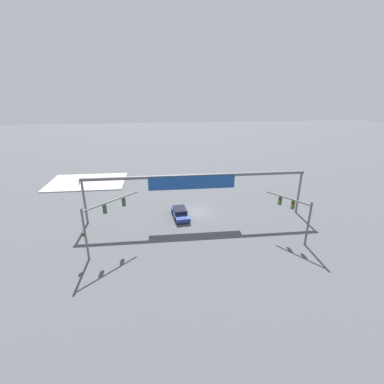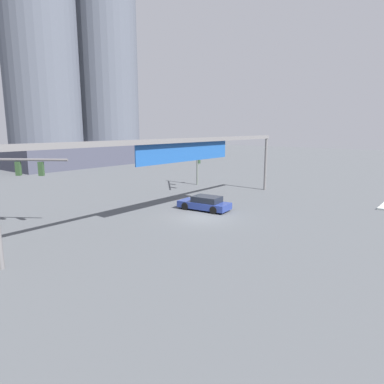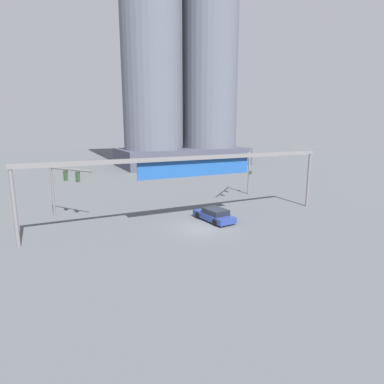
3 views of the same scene
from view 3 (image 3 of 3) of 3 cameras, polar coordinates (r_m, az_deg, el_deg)
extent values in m
plane|color=#4E5256|center=(28.23, 1.59, -6.36)|extent=(206.78, 206.78, 0.00)
cylinder|color=#605E5E|center=(34.20, -23.41, 0.38)|extent=(0.24, 0.24, 5.22)
cylinder|color=#605E5E|center=(31.73, -20.67, 3.73)|extent=(3.30, 4.64, 0.18)
cube|color=#2A4526|center=(32.37, -21.44, 2.72)|extent=(0.40, 0.41, 0.95)
cylinder|color=red|center=(32.43, -21.26, 3.27)|extent=(0.16, 0.20, 0.20)
cylinder|color=orange|center=(32.47, -21.22, 2.75)|extent=(0.16, 0.20, 0.20)
cylinder|color=green|center=(32.52, -21.18, 2.23)|extent=(0.16, 0.20, 0.20)
cube|color=#2A4526|center=(31.15, -19.55, 2.53)|extent=(0.40, 0.41, 0.95)
cylinder|color=red|center=(31.22, -19.37, 3.11)|extent=(0.16, 0.20, 0.20)
cylinder|color=orange|center=(31.26, -19.33, 2.56)|extent=(0.16, 0.20, 0.20)
cylinder|color=green|center=(31.30, -19.29, 2.02)|extent=(0.16, 0.20, 0.20)
cylinder|color=slate|center=(42.06, 10.02, 3.47)|extent=(0.22, 0.22, 5.73)
cylinder|color=slate|center=(38.46, 9.28, 6.45)|extent=(4.95, 4.87, 0.16)
cube|color=#314D31|center=(39.42, 9.50, 5.68)|extent=(0.41, 0.41, 0.95)
cylinder|color=red|center=(39.36, 9.75, 6.09)|extent=(0.18, 0.18, 0.20)
cylinder|color=orange|center=(39.39, 9.73, 5.66)|extent=(0.18, 0.18, 0.20)
cylinder|color=green|center=(39.42, 9.72, 5.23)|extent=(0.18, 0.18, 0.20)
cube|color=#314D31|center=(37.07, 8.83, 5.33)|extent=(0.41, 0.41, 0.95)
cylinder|color=red|center=(37.01, 9.09, 5.77)|extent=(0.18, 0.18, 0.20)
cylinder|color=orange|center=(37.04, 9.08, 5.31)|extent=(0.18, 0.18, 0.20)
cylinder|color=green|center=(37.07, 9.06, 4.85)|extent=(0.18, 0.18, 0.20)
cube|color=#314D31|center=(42.02, 10.36, 3.42)|extent=(0.38, 0.38, 0.44)
cylinder|color=slate|center=(26.36, -28.85, -2.66)|extent=(0.28, 0.28, 5.74)
cylinder|color=slate|center=(37.33, 19.85, 1.94)|extent=(0.28, 0.28, 5.74)
cube|color=slate|center=(28.62, -0.04, 6.02)|extent=(28.59, 0.35, 0.35)
cube|color=#1B4A92|center=(29.16, 0.80, 4.50)|extent=(11.03, 0.08, 1.74)
cube|color=#3D3F4E|center=(72.63, -1.69, 6.27)|extent=(27.74, 14.24, 3.79)
cylinder|color=#4F5561|center=(79.18, 3.29, 29.64)|extent=(12.24, 12.24, 58.77)
cube|color=navy|center=(30.23, 3.87, -4.29)|extent=(2.34, 4.59, 0.55)
cube|color=black|center=(29.89, 4.19, -3.44)|extent=(1.87, 2.47, 0.50)
cylinder|color=black|center=(30.86, 1.09, -4.15)|extent=(0.30, 0.66, 0.64)
cylinder|color=black|center=(31.81, 3.63, -3.69)|extent=(0.30, 0.66, 0.64)
cylinder|color=black|center=(28.73, 4.13, -5.39)|extent=(0.30, 0.66, 0.64)
cylinder|color=black|center=(29.74, 6.76, -4.85)|extent=(0.30, 0.66, 0.64)
camera|label=1|loc=(60.72, -10.30, 18.73)|focal=25.21mm
camera|label=2|loc=(11.82, -68.40, -5.06)|focal=31.68mm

